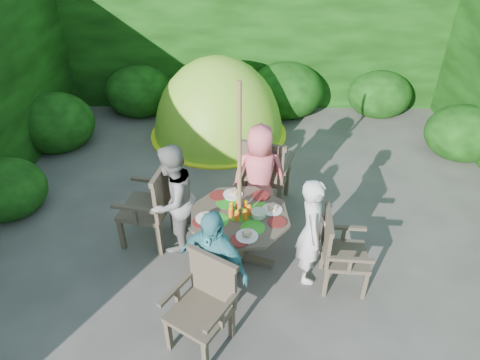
{
  "coord_description": "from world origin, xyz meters",
  "views": [
    {
      "loc": [
        -0.17,
        -4.36,
        3.62
      ],
      "look_at": [
        -0.22,
        -0.32,
        0.85
      ],
      "focal_mm": 32.0,
      "sensor_mm": 36.0,
      "label": 1
    }
  ],
  "objects_px": {
    "dome_tent": "(219,134)",
    "garden_chair_left": "(152,204)",
    "garden_chair_right": "(339,250)",
    "child_front": "(213,266)",
    "patio_table": "(240,222)",
    "garden_chair_front": "(204,302)",
    "garden_chair_back": "(265,172)",
    "child_left": "(173,200)",
    "child_back": "(259,175)",
    "child_right": "(312,231)",
    "parasol_pole": "(239,182)"
  },
  "relations": [
    {
      "from": "garden_chair_right",
      "to": "child_front",
      "type": "distance_m",
      "value": 1.37
    },
    {
      "from": "child_left",
      "to": "child_front",
      "type": "relative_size",
      "value": 1.04
    },
    {
      "from": "garden_chair_left",
      "to": "child_right",
      "type": "distance_m",
      "value": 1.89
    },
    {
      "from": "child_left",
      "to": "garden_chair_left",
      "type": "bearing_deg",
      "value": -81.36
    },
    {
      "from": "garden_chair_right",
      "to": "child_front",
      "type": "relative_size",
      "value": 0.67
    },
    {
      "from": "garden_chair_back",
      "to": "garden_chair_front",
      "type": "bearing_deg",
      "value": 90.42
    },
    {
      "from": "child_back",
      "to": "garden_chair_back",
      "type": "bearing_deg",
      "value": -107.69
    },
    {
      "from": "garden_chair_right",
      "to": "child_front",
      "type": "xyz_separation_m",
      "value": [
        -1.29,
        -0.42,
        0.18
      ]
    },
    {
      "from": "parasol_pole",
      "to": "garden_chair_left",
      "type": "bearing_deg",
      "value": 162.28
    },
    {
      "from": "child_front",
      "to": "garden_chair_front",
      "type": "bearing_deg",
      "value": -71.93
    },
    {
      "from": "garden_chair_left",
      "to": "child_left",
      "type": "distance_m",
      "value": 0.32
    },
    {
      "from": "garden_chair_right",
      "to": "garden_chair_left",
      "type": "xyz_separation_m",
      "value": [
        -2.09,
        0.68,
        0.08
      ]
    },
    {
      "from": "parasol_pole",
      "to": "child_front",
      "type": "height_order",
      "value": "parasol_pole"
    },
    {
      "from": "patio_table",
      "to": "garden_chair_back",
      "type": "bearing_deg",
      "value": 73.0
    },
    {
      "from": "garden_chair_back",
      "to": "child_back",
      "type": "relative_size",
      "value": 0.75
    },
    {
      "from": "garden_chair_front",
      "to": "dome_tent",
      "type": "relative_size",
      "value": 0.32
    },
    {
      "from": "parasol_pole",
      "to": "child_back",
      "type": "xyz_separation_m",
      "value": [
        0.24,
        0.76,
        -0.42
      ]
    },
    {
      "from": "parasol_pole",
      "to": "dome_tent",
      "type": "bearing_deg",
      "value": 97.73
    },
    {
      "from": "parasol_pole",
      "to": "patio_table",
      "type": "bearing_deg",
      "value": -4.39
    },
    {
      "from": "child_left",
      "to": "patio_table",
      "type": "bearing_deg",
      "value": 100.68
    },
    {
      "from": "patio_table",
      "to": "child_right",
      "type": "xyz_separation_m",
      "value": [
        0.76,
        -0.24,
        0.08
      ]
    },
    {
      "from": "garden_chair_front",
      "to": "child_left",
      "type": "relative_size",
      "value": 0.67
    },
    {
      "from": "dome_tent",
      "to": "child_right",
      "type": "bearing_deg",
      "value": -52.13
    },
    {
      "from": "garden_chair_front",
      "to": "child_right",
      "type": "bearing_deg",
      "value": 69.17
    },
    {
      "from": "garden_chair_right",
      "to": "dome_tent",
      "type": "height_order",
      "value": "dome_tent"
    },
    {
      "from": "garden_chair_back",
      "to": "child_left",
      "type": "height_order",
      "value": "child_left"
    },
    {
      "from": "child_right",
      "to": "dome_tent",
      "type": "xyz_separation_m",
      "value": [
        -1.19,
        3.34,
        -0.64
      ]
    },
    {
      "from": "child_right",
      "to": "dome_tent",
      "type": "height_order",
      "value": "dome_tent"
    },
    {
      "from": "patio_table",
      "to": "garden_chair_front",
      "type": "bearing_deg",
      "value": -106.35
    },
    {
      "from": "dome_tent",
      "to": "garden_chair_left",
      "type": "bearing_deg",
      "value": -84.25
    },
    {
      "from": "garden_chair_right",
      "to": "patio_table",
      "type": "bearing_deg",
      "value": 75.7
    },
    {
      "from": "patio_table",
      "to": "child_left",
      "type": "height_order",
      "value": "child_left"
    },
    {
      "from": "garden_chair_front",
      "to": "dome_tent",
      "type": "xyz_separation_m",
      "value": [
        -0.11,
        4.16,
        -0.49
      ]
    },
    {
      "from": "garden_chair_front",
      "to": "child_right",
      "type": "xyz_separation_m",
      "value": [
        1.07,
        0.82,
        0.15
      ]
    },
    {
      "from": "garden_chair_back",
      "to": "dome_tent",
      "type": "xyz_separation_m",
      "value": [
        -0.74,
        2.06,
        -0.54
      ]
    },
    {
      "from": "dome_tent",
      "to": "parasol_pole",
      "type": "bearing_deg",
      "value": -63.95
    },
    {
      "from": "garden_chair_right",
      "to": "child_right",
      "type": "bearing_deg",
      "value": 73.3
    },
    {
      "from": "garden_chair_back",
      "to": "child_front",
      "type": "bearing_deg",
      "value": 89.89
    },
    {
      "from": "garden_chair_front",
      "to": "child_front",
      "type": "height_order",
      "value": "child_front"
    },
    {
      "from": "garden_chair_back",
      "to": "child_back",
      "type": "bearing_deg",
      "value": 89.86
    },
    {
      "from": "patio_table",
      "to": "parasol_pole",
      "type": "distance_m",
      "value": 0.54
    },
    {
      "from": "garden_chair_right",
      "to": "parasol_pole",
      "type": "bearing_deg",
      "value": 75.75
    },
    {
      "from": "dome_tent",
      "to": "garden_chair_back",
      "type": "bearing_deg",
      "value": -51.84
    },
    {
      "from": "patio_table",
      "to": "child_right",
      "type": "relative_size",
      "value": 1.12
    },
    {
      "from": "garden_chair_right",
      "to": "garden_chair_front",
      "type": "distance_m",
      "value": 1.53
    },
    {
      "from": "dome_tent",
      "to": "garden_chair_right",
      "type": "bearing_deg",
      "value": -48.57
    },
    {
      "from": "garden_chair_back",
      "to": "child_left",
      "type": "bearing_deg",
      "value": 53.6
    },
    {
      "from": "garden_chair_back",
      "to": "child_back",
      "type": "xyz_separation_m",
      "value": [
        -0.09,
        -0.28,
        0.13
      ]
    },
    {
      "from": "garden_chair_right",
      "to": "child_right",
      "type": "xyz_separation_m",
      "value": [
        -0.29,
        0.11,
        0.17
      ]
    },
    {
      "from": "garden_chair_left",
      "to": "garden_chair_front",
      "type": "bearing_deg",
      "value": 38.61
    }
  ]
}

